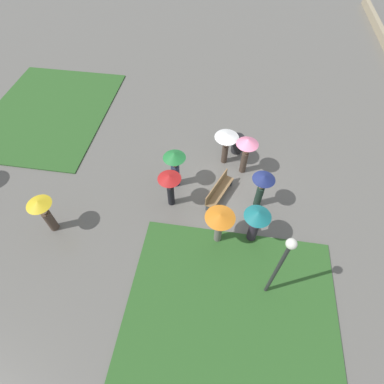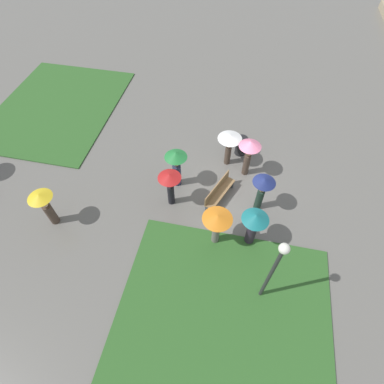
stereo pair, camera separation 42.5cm
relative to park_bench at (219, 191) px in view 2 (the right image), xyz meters
name	(u,v)px [view 2 (the right image)]	position (x,y,z in m)	size (l,w,h in m)	color
ground_plane	(231,188)	(0.65, -0.50, -0.48)	(90.00, 90.00, 0.00)	#66635E
lawn_patch_near	(216,370)	(-6.66, -0.95, -0.45)	(9.77, 7.32, 0.06)	#2D5B26
lawn_patch_far	(57,107)	(4.56, 10.20, -0.45)	(8.49, 6.62, 0.06)	#2D5B26
park_bench	(219,191)	(0.00, 0.00, 0.00)	(1.97, 1.13, 0.90)	brown
lamp_post	(275,266)	(-3.99, -2.14, 2.00)	(0.32, 0.32, 3.78)	#2D2D30
trash_bin	(241,146)	(3.03, -0.64, 0.01)	(0.59, 0.59, 0.98)	#232326
crowd_person_white	(229,142)	(2.23, -0.08, 0.88)	(1.11, 1.11, 1.78)	#47382D
crowd_person_red	(170,183)	(-0.65, 1.99, 0.87)	(0.97, 0.97, 1.86)	black
crowd_person_green	(176,163)	(0.46, 1.99, 0.89)	(0.98, 0.98, 2.01)	#282D47
crowd_person_teal	(254,223)	(-1.88, -1.54, 0.85)	(1.02, 1.02, 1.89)	#2D2333
crowd_person_orange	(217,222)	(-2.16, -0.19, 0.93)	(1.14, 1.14, 1.83)	slate
crowd_person_pink	(249,150)	(1.74, -1.01, 1.03)	(0.99, 0.99, 2.03)	#47382D
crowd_person_navy	(262,189)	(-0.14, -1.74, 0.81)	(0.93, 0.93, 1.89)	#1E3328
lone_walker_mid_plaza	(45,205)	(-2.63, 6.57, 0.74)	(0.95, 0.95, 1.86)	#47382D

